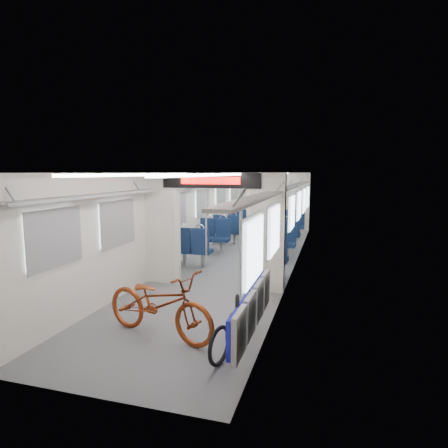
% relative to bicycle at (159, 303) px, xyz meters
% --- Properties ---
extents(carriage, '(12.00, 12.02, 2.31)m').
position_rel_bicycle_xyz_m(carriage, '(-0.01, 4.22, 1.01)').
color(carriage, '#515456').
rests_on(carriage, ground).
extents(bicycle, '(1.95, 1.10, 0.97)m').
position_rel_bicycle_xyz_m(bicycle, '(0.00, 0.00, 0.00)').
color(bicycle, maroon).
rests_on(bicycle, ground).
extents(flip_bench, '(0.12, 2.11, 0.52)m').
position_rel_bicycle_xyz_m(flip_bench, '(1.34, -0.05, 0.09)').
color(flip_bench, gray).
rests_on(flip_bench, carriage).
extents(bike_hoop_a, '(0.16, 0.49, 0.49)m').
position_rel_bicycle_xyz_m(bike_hoop_a, '(1.04, -0.53, -0.27)').
color(bike_hoop_a, black).
rests_on(bike_hoop_a, ground).
extents(bike_hoop_b, '(0.07, 0.47, 0.47)m').
position_rel_bicycle_xyz_m(bike_hoop_b, '(1.06, -0.02, -0.28)').
color(bike_hoop_b, black).
rests_on(bike_hoop_b, ground).
extents(bike_hoop_c, '(0.19, 0.45, 0.46)m').
position_rel_bicycle_xyz_m(bike_hoop_c, '(0.95, 0.75, -0.28)').
color(bike_hoop_c, black).
rests_on(bike_hoop_c, ground).
extents(seat_bay_near_left, '(0.91, 2.06, 1.10)m').
position_rel_bicycle_xyz_m(seat_bay_near_left, '(-0.95, 4.68, 0.06)').
color(seat_bay_near_left, '#0D1D3C').
rests_on(seat_bay_near_left, ground).
extents(seat_bay_near_right, '(0.94, 2.22, 1.14)m').
position_rel_bicycle_xyz_m(seat_bay_near_right, '(0.92, 4.38, 0.08)').
color(seat_bay_near_right, '#0D1D3C').
rests_on(seat_bay_near_right, ground).
extents(seat_bay_far_left, '(0.88, 1.95, 1.06)m').
position_rel_bicycle_xyz_m(seat_bay_far_left, '(-0.95, 7.78, 0.04)').
color(seat_bay_far_left, '#0D1D3C').
rests_on(seat_bay_far_left, ground).
extents(seat_bay_far_right, '(0.91, 2.09, 1.11)m').
position_rel_bicycle_xyz_m(seat_bay_far_right, '(0.92, 7.74, 0.06)').
color(seat_bay_far_right, '#0D1D3C').
rests_on(seat_bay_far_right, ground).
extents(stanchion_near_left, '(0.04, 0.04, 2.30)m').
position_rel_bicycle_xyz_m(stanchion_near_left, '(-0.36, 3.10, 0.66)').
color(stanchion_near_left, silver).
rests_on(stanchion_near_left, ground).
extents(stanchion_near_right, '(0.04, 0.04, 2.30)m').
position_rel_bicycle_xyz_m(stanchion_near_right, '(0.38, 3.26, 0.66)').
color(stanchion_near_right, silver).
rests_on(stanchion_near_right, ground).
extents(stanchion_far_left, '(0.04, 0.04, 2.30)m').
position_rel_bicycle_xyz_m(stanchion_far_left, '(-0.33, 6.40, 0.66)').
color(stanchion_far_left, silver).
rests_on(stanchion_far_left, ground).
extents(stanchion_far_right, '(0.05, 0.05, 2.30)m').
position_rel_bicycle_xyz_m(stanchion_far_right, '(0.25, 6.23, 0.66)').
color(stanchion_far_right, silver).
rests_on(stanchion_far_right, ground).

